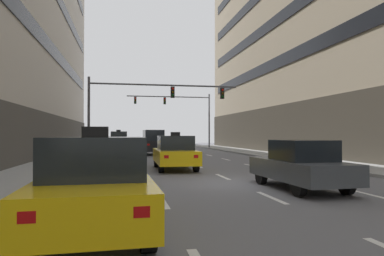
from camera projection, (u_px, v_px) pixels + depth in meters
name	position (u px, v px, depth m)	size (l,w,h in m)	color
ground_plane	(238.00, 183.00, 12.99)	(120.00, 120.00, 0.00)	slate
sidewalk_left	(4.00, 188.00, 11.48)	(3.49, 80.00, 0.14)	gray
lane_stripe_l1_s3	(163.00, 201.00, 9.45)	(0.16, 2.00, 0.01)	silver
lane_stripe_l1_s4	(149.00, 178.00, 14.36)	(0.16, 2.00, 0.01)	silver
lane_stripe_l1_s5	(143.00, 167.00, 19.27)	(0.16, 2.00, 0.01)	silver
lane_stripe_l1_s6	(139.00, 161.00, 24.17)	(0.16, 2.00, 0.01)	silver
lane_stripe_l1_s7	(136.00, 156.00, 29.08)	(0.16, 2.00, 0.01)	silver
lane_stripe_l1_s8	(134.00, 153.00, 33.99)	(0.16, 2.00, 0.01)	silver
lane_stripe_l1_s9	(133.00, 151.00, 38.90)	(0.16, 2.00, 0.01)	silver
lane_stripe_l1_s10	(132.00, 149.00, 43.80)	(0.16, 2.00, 0.01)	silver
lane_stripe_l2_s3	(271.00, 197.00, 10.04)	(0.16, 2.00, 0.01)	silver
lane_stripe_l2_s4	(223.00, 177.00, 14.95)	(0.16, 2.00, 0.01)	silver
lane_stripe_l2_s5	(198.00, 166.00, 19.86)	(0.16, 2.00, 0.01)	silver
lane_stripe_l2_s6	(183.00, 160.00, 24.76)	(0.16, 2.00, 0.01)	silver
lane_stripe_l2_s7	(173.00, 156.00, 29.67)	(0.16, 2.00, 0.01)	silver
lane_stripe_l2_s8	(166.00, 153.00, 34.58)	(0.16, 2.00, 0.01)	silver
lane_stripe_l2_s9	(161.00, 150.00, 39.49)	(0.16, 2.00, 0.01)	silver
lane_stripe_l2_s10	(157.00, 149.00, 44.39)	(0.16, 2.00, 0.01)	silver
lane_stripe_l3_s3	(368.00, 194.00, 10.63)	(0.16, 2.00, 0.01)	silver
lane_stripe_l3_s4	(290.00, 175.00, 15.54)	(0.16, 2.00, 0.01)	silver
lane_stripe_l3_s5	(250.00, 165.00, 20.45)	(0.16, 2.00, 0.01)	silver
lane_stripe_l3_s6	(226.00, 159.00, 25.35)	(0.16, 2.00, 0.01)	silver
lane_stripe_l3_s7	(209.00, 155.00, 30.26)	(0.16, 2.00, 0.01)	silver
lane_stripe_l3_s8	(197.00, 152.00, 35.17)	(0.16, 2.00, 0.01)	silver
lane_stripe_l3_s9	(188.00, 150.00, 40.07)	(0.16, 2.00, 0.01)	silver
lane_stripe_l3_s10	(181.00, 148.00, 44.98)	(0.16, 2.00, 0.01)	silver
car_driving_0	(117.00, 146.00, 29.47)	(1.93, 4.36, 1.61)	black
taxi_driving_1	(118.00, 142.00, 35.91)	(1.95, 4.34, 2.24)	black
car_driving_2	(301.00, 165.00, 11.59)	(1.92, 4.34, 1.61)	black
taxi_driving_3	(175.00, 153.00, 18.05)	(1.99, 4.61, 1.91)	black
car_driving_4	(116.00, 149.00, 23.69)	(1.93, 4.35, 1.61)	black
taxi_driving_5	(95.00, 185.00, 6.58)	(2.06, 4.70, 1.94)	black
car_driving_6	(153.00, 142.00, 31.23)	(2.01, 4.53, 2.17)	black
traffic_signal_0	(146.00, 99.00, 26.32)	(11.17, 0.35, 5.81)	#4C4C51
traffic_signal_1	(181.00, 108.00, 44.18)	(10.38, 0.35, 6.75)	#4C4C51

